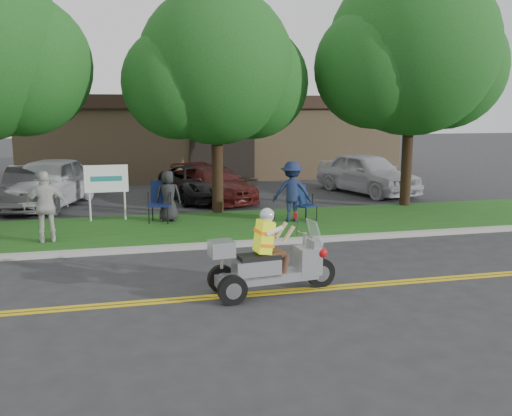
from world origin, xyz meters
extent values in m
plane|color=#28282B|center=(0.00, 0.00, 0.00)|extent=(120.00, 120.00, 0.00)
cube|color=gold|center=(0.00, -0.58, 0.01)|extent=(60.00, 0.10, 0.01)
cube|color=gold|center=(0.00, -0.42, 0.01)|extent=(60.00, 0.10, 0.01)
cube|color=#A8A89E|center=(0.00, 3.05, 0.06)|extent=(60.00, 0.25, 0.12)
cube|color=#154D14|center=(0.00, 5.20, 0.06)|extent=(60.00, 4.00, 0.10)
cube|color=#9E7F5B|center=(2.00, 19.00, 2.00)|extent=(18.00, 8.00, 4.00)
cube|color=black|center=(2.00, 14.95, 3.70)|extent=(18.00, 0.30, 0.60)
sphere|color=#154213|center=(-5.15, 7.30, 4.59)|extent=(4.05, 4.05, 4.05)
cylinder|color=#332114|center=(0.50, 7.20, 2.10)|extent=(0.36, 0.36, 4.20)
sphere|color=#154213|center=(0.50, 7.20, 4.65)|extent=(4.80, 4.80, 4.80)
sphere|color=#154213|center=(1.70, 7.50, 4.20)|extent=(3.60, 3.60, 3.60)
sphere|color=#154213|center=(-0.70, 7.00, 4.12)|extent=(3.36, 3.36, 3.36)
cylinder|color=#332114|center=(7.00, 7.00, 2.38)|extent=(0.36, 0.36, 4.76)
sphere|color=#154213|center=(7.00, 7.00, 5.27)|extent=(5.60, 5.60, 5.60)
sphere|color=#154213|center=(8.40, 7.30, 4.76)|extent=(4.20, 4.20, 4.20)
sphere|color=#154213|center=(5.60, 6.80, 4.68)|extent=(3.92, 3.92, 3.92)
cylinder|color=silver|center=(-3.40, 6.60, 0.55)|extent=(0.06, 0.06, 1.10)
cylinder|color=silver|center=(-2.40, 6.60, 0.55)|extent=(0.06, 0.06, 1.10)
cube|color=white|center=(-2.90, 6.60, 1.35)|extent=(1.25, 0.06, 0.80)
cylinder|color=black|center=(1.23, -0.39, 0.28)|extent=(0.57, 0.19, 0.56)
cylinder|color=black|center=(-0.59, -0.94, 0.26)|extent=(0.53, 0.20, 0.52)
cylinder|color=black|center=(-0.66, -0.27, 0.26)|extent=(0.53, 0.20, 0.52)
cube|color=#A9AAB2|center=(0.21, -0.51, 0.32)|extent=(1.81, 0.63, 0.17)
cube|color=#A9AAB2|center=(-0.07, -0.54, 0.51)|extent=(0.88, 0.52, 0.33)
cube|color=black|center=(-0.02, -0.54, 0.71)|extent=(0.78, 0.47, 0.09)
cube|color=#A9AAB2|center=(0.95, -0.42, 0.56)|extent=(0.47, 0.49, 0.51)
cube|color=silver|center=(1.08, -0.41, 1.10)|extent=(0.23, 0.45, 0.45)
cube|color=#A9AAB2|center=(-0.72, -0.62, 0.93)|extent=(0.46, 0.44, 0.28)
sphere|color=#B20C0F|center=(1.18, -0.53, 0.73)|extent=(0.20, 0.20, 0.20)
cube|color=#D9EF19|center=(0.08, -0.52, 1.08)|extent=(0.36, 0.41, 0.61)
sphere|color=silver|center=(0.13, -0.52, 1.47)|extent=(0.27, 0.27, 0.27)
cylinder|color=black|center=(-1.74, 5.78, 0.35)|extent=(0.03, 0.03, 0.50)
cylinder|color=black|center=(-1.21, 5.64, 0.35)|extent=(0.03, 0.03, 0.50)
cylinder|color=black|center=(-1.61, 6.26, 0.35)|extent=(0.03, 0.03, 0.50)
cylinder|color=black|center=(-1.09, 6.12, 0.35)|extent=(0.03, 0.03, 0.50)
cube|color=#0E1842|center=(-1.41, 5.95, 0.61)|extent=(0.75, 0.71, 0.05)
cube|color=#0E1842|center=(-1.34, 6.21, 0.95)|extent=(0.65, 0.34, 0.67)
cylinder|color=black|center=(2.71, 4.89, 0.32)|extent=(0.03, 0.03, 0.43)
cylinder|color=black|center=(3.12, 5.13, 0.32)|extent=(0.03, 0.03, 0.43)
cylinder|color=black|center=(2.49, 5.26, 0.32)|extent=(0.03, 0.03, 0.43)
cylinder|color=black|center=(2.90, 5.50, 0.32)|extent=(0.03, 0.03, 0.43)
cube|color=#0E1F43|center=(2.81, 5.20, 0.55)|extent=(0.72, 0.70, 0.04)
cube|color=#0E1F43|center=(2.69, 5.40, 0.84)|extent=(0.55, 0.41, 0.59)
imported|color=#BBBAB4|center=(-4.26, 4.18, 0.99)|extent=(1.10, 0.60, 1.77)
imported|color=#1A2548|center=(2.38, 5.25, 0.98)|extent=(1.26, 0.90, 1.76)
imported|color=black|center=(-1.15, 6.07, 0.86)|extent=(0.75, 0.50, 1.51)
imported|color=silver|center=(-5.00, 10.07, 0.86)|extent=(3.40, 5.42, 1.72)
imported|color=#2F3032|center=(-5.50, 9.78, 0.72)|extent=(1.61, 4.40, 1.44)
imported|color=black|center=(0.29, 10.37, 0.63)|extent=(2.97, 4.89, 1.27)
imported|color=#471310|center=(0.80, 10.00, 0.64)|extent=(3.17, 4.78, 1.29)
imported|color=#B5B7BD|center=(7.10, 10.29, 0.83)|extent=(3.18, 5.21, 1.66)
camera|label=1|loc=(-2.26, -9.76, 3.34)|focal=38.00mm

